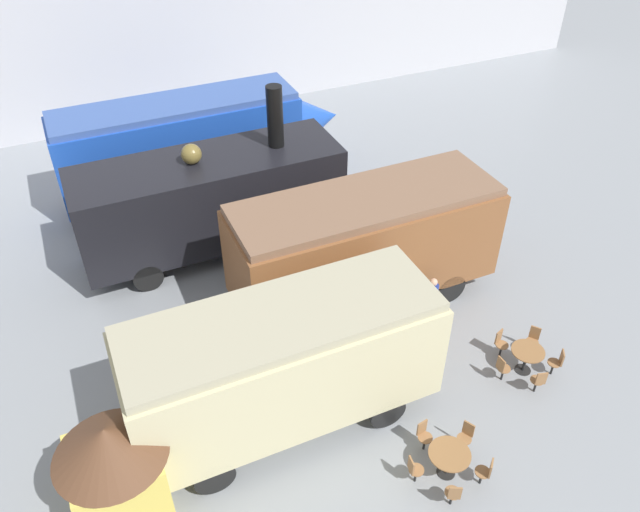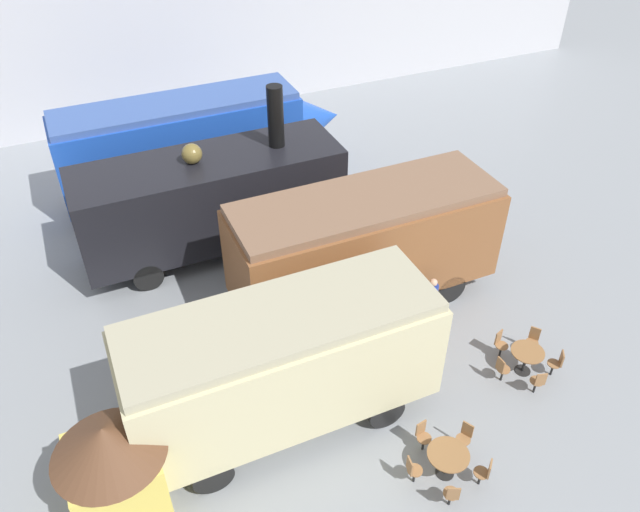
{
  "view_description": "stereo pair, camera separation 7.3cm",
  "coord_description": "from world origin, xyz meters",
  "px_view_note": "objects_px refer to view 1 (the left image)",
  "views": [
    {
      "loc": [
        -6.32,
        -12.48,
        13.05
      ],
      "look_at": [
        -0.26,
        1.0,
        1.6
      ],
      "focal_mm": 35.0,
      "sensor_mm": 36.0,
      "label": 1
    },
    {
      "loc": [
        -6.26,
        -12.51,
        13.05
      ],
      "look_at": [
        -0.26,
        1.0,
        1.6
      ],
      "focal_mm": 35.0,
      "sensor_mm": 36.0,
      "label": 2
    }
  ],
  "objects_px": {
    "passenger_coach_vintage": "(283,361)",
    "visitor_person": "(431,300)",
    "cafe_chair_0": "(424,434)",
    "cafe_table_near": "(449,457)",
    "ticket_kiosk": "(117,470)",
    "streamlined_locomotive": "(199,139)",
    "steam_locomotive": "(211,197)",
    "cafe_table_mid": "(527,355)",
    "passenger_coach_wooden": "(364,241)"
  },
  "relations": [
    {
      "from": "passenger_coach_vintage",
      "to": "visitor_person",
      "type": "bearing_deg",
      "value": 15.93
    },
    {
      "from": "cafe_chair_0",
      "to": "cafe_table_near",
      "type": "bearing_deg",
      "value": -0.0
    },
    {
      "from": "cafe_table_near",
      "to": "ticket_kiosk",
      "type": "height_order",
      "value": "ticket_kiosk"
    },
    {
      "from": "streamlined_locomotive",
      "to": "cafe_chair_0",
      "type": "relative_size",
      "value": 12.53
    },
    {
      "from": "cafe_table_near",
      "to": "streamlined_locomotive",
      "type": "bearing_deg",
      "value": 96.41
    },
    {
      "from": "steam_locomotive",
      "to": "cafe_table_near",
      "type": "height_order",
      "value": "steam_locomotive"
    },
    {
      "from": "passenger_coach_vintage",
      "to": "cafe_table_near",
      "type": "height_order",
      "value": "passenger_coach_vintage"
    },
    {
      "from": "steam_locomotive",
      "to": "cafe_chair_0",
      "type": "relative_size",
      "value": 9.91
    },
    {
      "from": "passenger_coach_vintage",
      "to": "streamlined_locomotive",
      "type": "bearing_deg",
      "value": 84.17
    },
    {
      "from": "cafe_table_mid",
      "to": "ticket_kiosk",
      "type": "bearing_deg",
      "value": 179.05
    },
    {
      "from": "steam_locomotive",
      "to": "visitor_person",
      "type": "height_order",
      "value": "steam_locomotive"
    },
    {
      "from": "streamlined_locomotive",
      "to": "visitor_person",
      "type": "distance_m",
      "value": 11.01
    },
    {
      "from": "steam_locomotive",
      "to": "ticket_kiosk",
      "type": "relative_size",
      "value": 2.87
    },
    {
      "from": "streamlined_locomotive",
      "to": "passenger_coach_vintage",
      "type": "distance_m",
      "value": 11.73
    },
    {
      "from": "ticket_kiosk",
      "to": "cafe_table_mid",
      "type": "bearing_deg",
      "value": -0.95
    },
    {
      "from": "streamlined_locomotive",
      "to": "cafe_table_mid",
      "type": "relative_size",
      "value": 12.14
    },
    {
      "from": "steam_locomotive",
      "to": "passenger_coach_vintage",
      "type": "distance_m",
      "value": 7.74
    },
    {
      "from": "steam_locomotive",
      "to": "passenger_coach_vintage",
      "type": "xyz_separation_m",
      "value": [
        -0.5,
        -7.72,
        0.03
      ]
    },
    {
      "from": "passenger_coach_vintage",
      "to": "ticket_kiosk",
      "type": "xyz_separation_m",
      "value": [
        -4.13,
        -1.02,
        -0.41
      ]
    },
    {
      "from": "cafe_table_near",
      "to": "passenger_coach_wooden",
      "type": "bearing_deg",
      "value": 80.6
    },
    {
      "from": "steam_locomotive",
      "to": "ticket_kiosk",
      "type": "height_order",
      "value": "steam_locomotive"
    },
    {
      "from": "passenger_coach_wooden",
      "to": "visitor_person",
      "type": "bearing_deg",
      "value": -56.73
    },
    {
      "from": "steam_locomotive",
      "to": "passenger_coach_wooden",
      "type": "bearing_deg",
      "value": -51.88
    },
    {
      "from": "steam_locomotive",
      "to": "visitor_person",
      "type": "xyz_separation_m",
      "value": [
        4.66,
        -6.25,
        -1.11
      ]
    },
    {
      "from": "streamlined_locomotive",
      "to": "cafe_table_near",
      "type": "relative_size",
      "value": 11.07
    },
    {
      "from": "steam_locomotive",
      "to": "ticket_kiosk",
      "type": "xyz_separation_m",
      "value": [
        -4.63,
        -8.74,
        -0.38
      ]
    },
    {
      "from": "passenger_coach_vintage",
      "to": "cafe_table_near",
      "type": "relative_size",
      "value": 7.53
    },
    {
      "from": "ticket_kiosk",
      "to": "cafe_chair_0",
      "type": "bearing_deg",
      "value": -9.62
    },
    {
      "from": "passenger_coach_wooden",
      "to": "visitor_person",
      "type": "distance_m",
      "value": 2.59
    },
    {
      "from": "cafe_table_near",
      "to": "visitor_person",
      "type": "height_order",
      "value": "visitor_person"
    },
    {
      "from": "streamlined_locomotive",
      "to": "passenger_coach_vintage",
      "type": "height_order",
      "value": "streamlined_locomotive"
    },
    {
      "from": "passenger_coach_vintage",
      "to": "cafe_chair_0",
      "type": "height_order",
      "value": "passenger_coach_vintage"
    },
    {
      "from": "cafe_table_near",
      "to": "cafe_chair_0",
      "type": "xyz_separation_m",
      "value": [
        -0.15,
        0.85,
        -0.11
      ]
    },
    {
      "from": "steam_locomotive",
      "to": "visitor_person",
      "type": "distance_m",
      "value": 7.87
    },
    {
      "from": "visitor_person",
      "to": "ticket_kiosk",
      "type": "height_order",
      "value": "ticket_kiosk"
    },
    {
      "from": "passenger_coach_vintage",
      "to": "cafe_chair_0",
      "type": "bearing_deg",
      "value": -38.96
    },
    {
      "from": "cafe_table_mid",
      "to": "visitor_person",
      "type": "xyz_separation_m",
      "value": [
        -1.4,
        2.67,
        0.32
      ]
    },
    {
      "from": "streamlined_locomotive",
      "to": "visitor_person",
      "type": "relative_size",
      "value": 6.33
    },
    {
      "from": "visitor_person",
      "to": "cafe_table_mid",
      "type": "bearing_deg",
      "value": -62.38
    },
    {
      "from": "ticket_kiosk",
      "to": "cafe_table_near",
      "type": "bearing_deg",
      "value": -16.08
    },
    {
      "from": "steam_locomotive",
      "to": "cafe_table_near",
      "type": "xyz_separation_m",
      "value": [
        2.34,
        -10.75,
        -1.44
      ]
    },
    {
      "from": "passenger_coach_wooden",
      "to": "passenger_coach_vintage",
      "type": "bearing_deg",
      "value": -139.07
    },
    {
      "from": "cafe_chair_0",
      "to": "visitor_person",
      "type": "relative_size",
      "value": 0.51
    },
    {
      "from": "passenger_coach_vintage",
      "to": "cafe_table_mid",
      "type": "relative_size",
      "value": 8.26
    },
    {
      "from": "cafe_table_near",
      "to": "ticket_kiosk",
      "type": "distance_m",
      "value": 7.33
    },
    {
      "from": "passenger_coach_wooden",
      "to": "ticket_kiosk",
      "type": "relative_size",
      "value": 2.64
    },
    {
      "from": "streamlined_locomotive",
      "to": "ticket_kiosk",
      "type": "bearing_deg",
      "value": -112.75
    },
    {
      "from": "passenger_coach_vintage",
      "to": "ticket_kiosk",
      "type": "height_order",
      "value": "passenger_coach_vintage"
    },
    {
      "from": "streamlined_locomotive",
      "to": "passenger_coach_vintage",
      "type": "xyz_separation_m",
      "value": [
        -1.19,
        -11.67,
        -0.08
      ]
    },
    {
      "from": "passenger_coach_vintage",
      "to": "visitor_person",
      "type": "relative_size",
      "value": 4.3
    }
  ]
}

